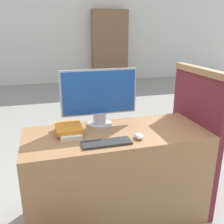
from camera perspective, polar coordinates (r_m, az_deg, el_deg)
wall_back at (r=7.38m, az=-12.34°, el=17.33°), size 12.00×0.06×2.80m
desk at (r=2.05m, az=0.97°, el=-14.41°), size 1.37×0.58×0.75m
carrel_divider at (r=2.26m, az=18.23°, el=-5.40°), size 0.07×0.68×1.20m
monitor at (r=1.94m, az=-2.92°, el=3.33°), size 0.60×0.20×0.45m
keyboard at (r=1.69m, az=-1.25°, el=-7.06°), size 0.34×0.11×0.02m
mouse at (r=1.77m, az=6.08°, el=-5.52°), size 0.06×0.09×0.04m
book_stack at (r=1.87m, az=-9.76°, el=-4.03°), size 0.19×0.28×0.06m
bookshelf_far at (r=7.40m, az=-0.53°, el=14.65°), size 1.01×0.32×2.01m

